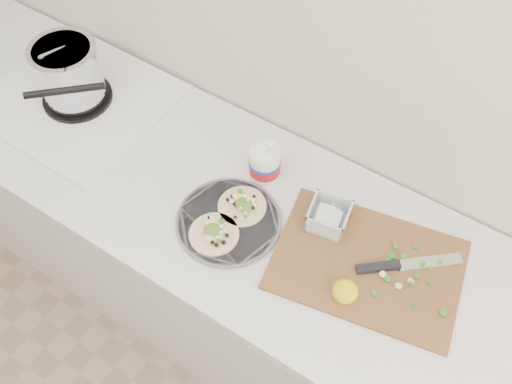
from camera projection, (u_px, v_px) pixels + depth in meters
The scene contains 5 objects.
counter at pixel (211, 252), 2.11m from camera, with size 2.44×0.66×0.90m.
stove at pixel (72, 82), 1.86m from camera, with size 0.58×0.54×0.27m.
taco_plate at pixel (228, 220), 1.64m from camera, with size 0.31×0.31×0.04m.
tub at pixel (265, 162), 1.69m from camera, with size 0.10×0.10×0.22m.
cutboard at pixel (365, 257), 1.56m from camera, with size 0.56×0.44×0.08m.
Camera 1 is at (0.70, 0.65, 2.30)m, focal length 40.00 mm.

